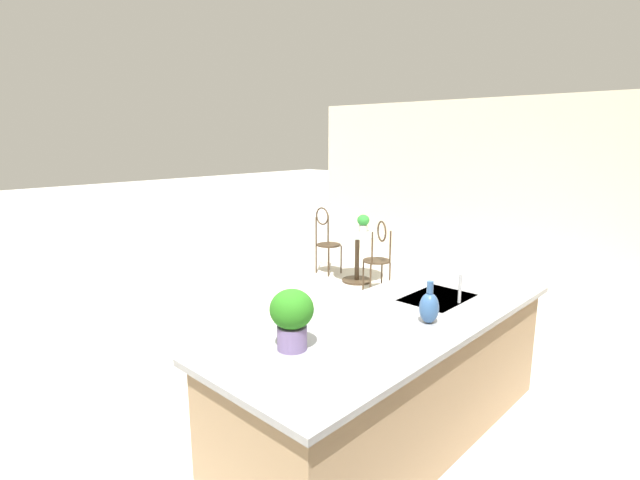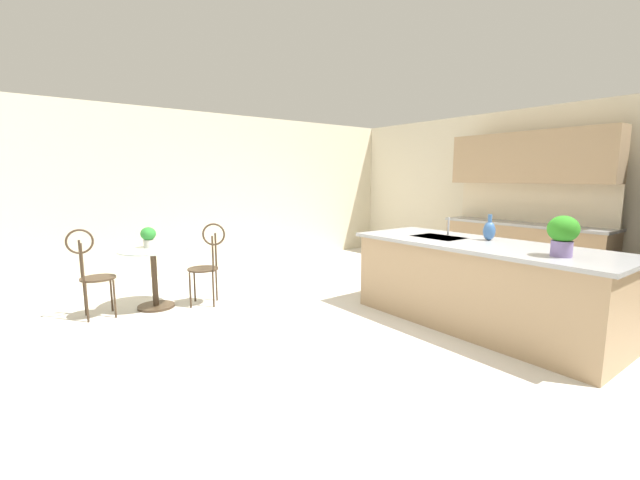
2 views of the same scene
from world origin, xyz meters
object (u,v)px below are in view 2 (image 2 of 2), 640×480
at_px(chair_near_window, 91,269).
at_px(vase_on_counter, 489,230).
at_px(chair_by_island, 207,260).
at_px(potted_plant_on_table, 148,236).
at_px(potted_plant_counter_far, 563,233).
at_px(bistro_table, 154,273).

relative_size(chair_near_window, vase_on_counter, 3.62).
xyz_separation_m(chair_by_island, vase_on_counter, (2.48, 2.25, 0.46)).
relative_size(potted_plant_on_table, vase_on_counter, 0.90).
relative_size(chair_by_island, potted_plant_counter_far, 2.89).
height_order(chair_near_window, potted_plant_counter_far, potted_plant_counter_far).
xyz_separation_m(potted_plant_counter_far, vase_on_counter, (-0.90, 0.37, -0.10)).
distance_m(chair_near_window, potted_plant_on_table, 0.74).
distance_m(potted_plant_on_table, potted_plant_counter_far, 4.52).
distance_m(potted_plant_on_table, vase_on_counter, 4.05).
bearing_deg(vase_on_counter, chair_near_window, -128.60).
xyz_separation_m(chair_by_island, potted_plant_on_table, (-0.40, -0.59, 0.31)).
height_order(potted_plant_on_table, potted_plant_counter_far, potted_plant_counter_far).
height_order(potted_plant_on_table, vase_on_counter, vase_on_counter).
distance_m(chair_by_island, vase_on_counter, 3.38).
xyz_separation_m(chair_near_window, vase_on_counter, (2.79, 3.50, 0.46)).
xyz_separation_m(potted_plant_on_table, vase_on_counter, (2.88, 2.83, 0.14)).
relative_size(bistro_table, vase_on_counter, 2.78).
bearing_deg(bistro_table, potted_plant_counter_far, 34.04).
distance_m(chair_near_window, vase_on_counter, 4.50).
bearing_deg(potted_plant_counter_far, chair_near_window, -139.69).
bearing_deg(bistro_table, potted_plant_on_table, -177.92).
distance_m(potted_plant_counter_far, vase_on_counter, 0.98).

